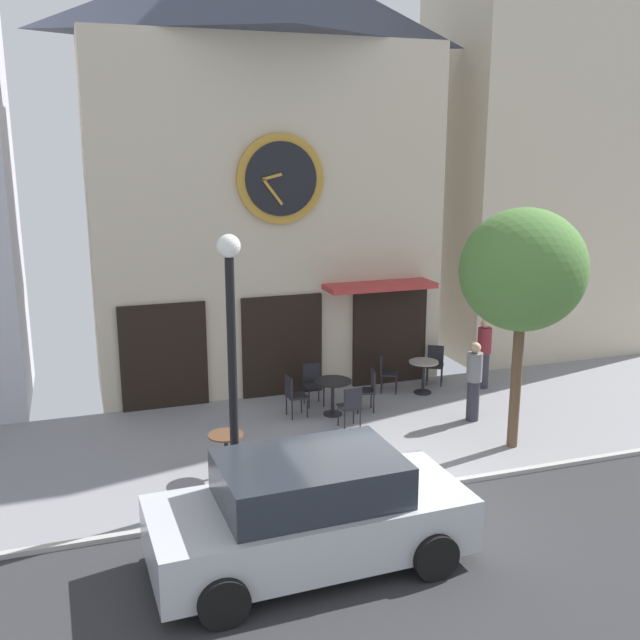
% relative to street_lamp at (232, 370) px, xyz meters
% --- Properties ---
extents(ground_plane, '(28.03, 10.60, 0.13)m').
position_rel_street_lamp_xyz_m(ground_plane, '(2.15, -0.63, -2.20)').
color(ground_plane, gray).
extents(clock_building, '(7.91, 3.78, 9.85)m').
position_rel_street_lamp_xyz_m(clock_building, '(2.11, 5.90, 2.92)').
color(clock_building, beige).
rests_on(clock_building, ground_plane).
extents(neighbor_building_right, '(5.99, 3.70, 15.62)m').
position_rel_street_lamp_xyz_m(neighbor_building_right, '(10.11, 6.52, 5.63)').
color(neighbor_building_right, beige).
rests_on(neighbor_building_right, ground_plane).
extents(street_lamp, '(0.36, 0.36, 4.29)m').
position_rel_street_lamp_xyz_m(street_lamp, '(0.00, 0.00, 0.00)').
color(street_lamp, black).
rests_on(street_lamp, ground_plane).
extents(street_tree, '(2.35, 2.11, 4.51)m').
position_rel_street_lamp_xyz_m(street_tree, '(5.42, 0.39, 1.19)').
color(street_tree, brown).
rests_on(street_tree, ground_plane).
extents(cafe_table_center_left, '(0.62, 0.62, 0.76)m').
position_rel_street_lamp_xyz_m(cafe_table_center_left, '(0.03, 0.90, -1.68)').
color(cafe_table_center_left, black).
rests_on(cafe_table_center_left, ground_plane).
extents(cafe_table_leftmost, '(0.80, 0.80, 0.75)m').
position_rel_street_lamp_xyz_m(cafe_table_leftmost, '(2.75, 3.04, -1.62)').
color(cafe_table_leftmost, black).
rests_on(cafe_table_leftmost, ground_plane).
extents(cafe_table_center, '(0.67, 0.67, 0.76)m').
position_rel_street_lamp_xyz_m(cafe_table_center, '(5.18, 3.67, -1.66)').
color(cafe_table_center, black).
rests_on(cafe_table_center, ground_plane).
extents(cafe_chair_near_tree, '(0.54, 0.54, 0.90)m').
position_rel_street_lamp_xyz_m(cafe_chair_near_tree, '(4.39, 4.01, -1.65)').
color(cafe_chair_near_tree, black).
rests_on(cafe_chair_near_tree, ground_plane).
extents(cafe_chair_outer, '(0.55, 0.55, 0.90)m').
position_rel_street_lamp_xyz_m(cafe_chair_outer, '(5.77, 4.24, -1.65)').
color(cafe_chair_outer, black).
rests_on(cafe_chair_outer, ground_plane).
extents(cafe_chair_by_entrance, '(0.48, 0.48, 0.90)m').
position_rel_street_lamp_xyz_m(cafe_chair_by_entrance, '(3.55, 3.01, -1.65)').
color(cafe_chair_by_entrance, black).
rests_on(cafe_chair_by_entrance, ground_plane).
extents(cafe_chair_under_awning, '(0.40, 0.40, 0.90)m').
position_rel_street_lamp_xyz_m(cafe_chair_under_awning, '(2.56, 3.80, -1.65)').
color(cafe_chair_under_awning, black).
rests_on(cafe_chair_under_awning, ground_plane).
extents(cafe_chair_facing_street, '(0.41, 0.41, 0.90)m').
position_rel_street_lamp_xyz_m(cafe_chair_facing_street, '(2.82, 2.17, -1.65)').
color(cafe_chair_facing_street, black).
rests_on(cafe_chair_facing_street, ground_plane).
extents(cafe_chair_left_end, '(0.43, 0.43, 0.90)m').
position_rel_street_lamp_xyz_m(cafe_chair_left_end, '(1.92, 3.18, -1.65)').
color(cafe_chair_left_end, black).
rests_on(cafe_chair_left_end, ground_plane).
extents(pedestrian_grey, '(0.43, 0.43, 1.67)m').
position_rel_street_lamp_xyz_m(pedestrian_grey, '(5.39, 1.82, -1.32)').
color(pedestrian_grey, '#2D2D38').
rests_on(pedestrian_grey, ground_plane).
extents(pedestrian_maroon, '(0.45, 0.45, 1.67)m').
position_rel_street_lamp_xyz_m(pedestrian_maroon, '(6.68, 3.56, -1.32)').
color(pedestrian_maroon, '#2D2D38').
rests_on(pedestrian_maroon, ground_plane).
extents(parked_car_silver, '(4.35, 2.13, 1.55)m').
position_rel_street_lamp_xyz_m(parked_car_silver, '(0.56, -2.17, -1.42)').
color(parked_car_silver, '#B7BABF').
rests_on(parked_car_silver, ground_plane).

